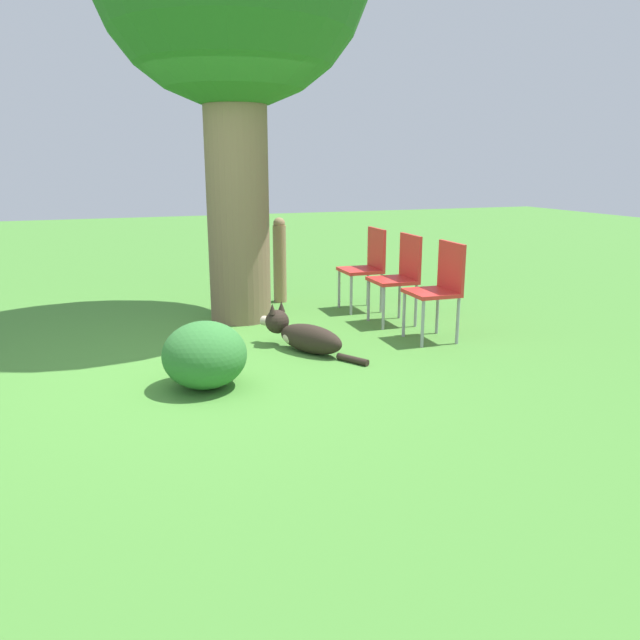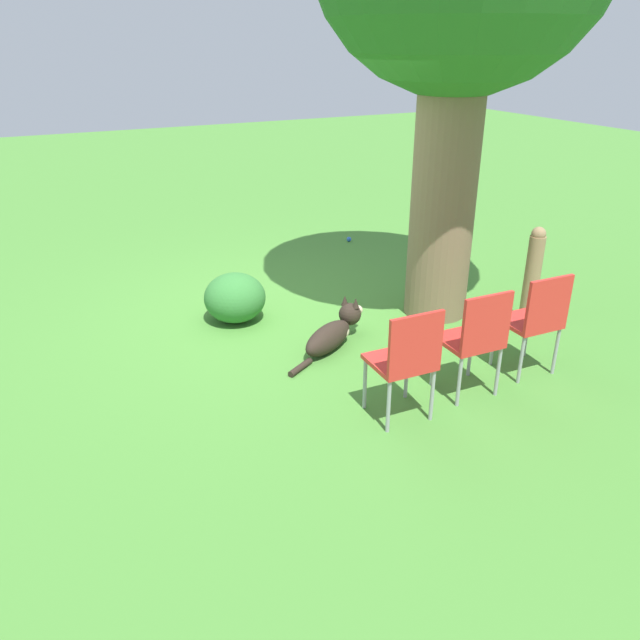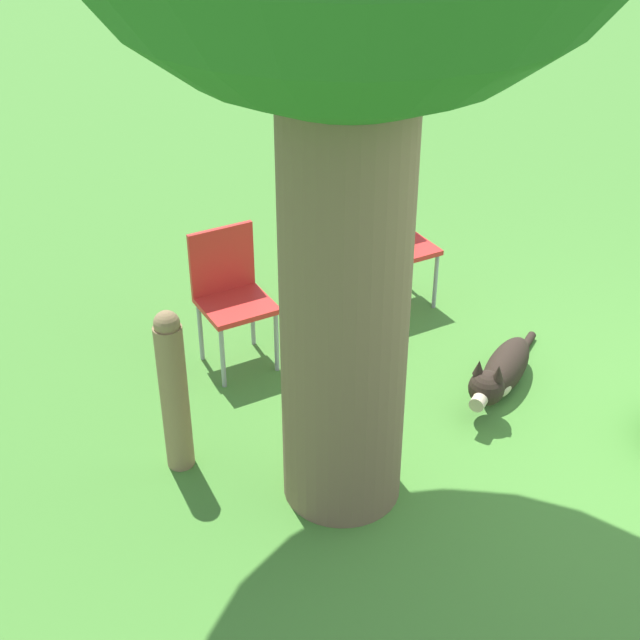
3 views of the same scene
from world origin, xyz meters
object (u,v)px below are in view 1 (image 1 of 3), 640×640
(dog, at_px, (302,335))
(red_chair_2, at_px, (367,263))
(fence_post, at_px, (280,260))
(red_chair_0, at_px, (440,284))
(red_chair_1, at_px, (400,272))

(dog, distance_m, red_chair_2, 1.80)
(fence_post, bearing_deg, red_chair_0, -66.25)
(red_chair_0, xyz_separation_m, red_chair_1, (-0.06, 0.69, 0.00))
(fence_post, distance_m, red_chair_0, 2.30)
(red_chair_0, distance_m, red_chair_2, 1.38)
(red_chair_0, xyz_separation_m, red_chair_2, (-0.12, 1.37, 0.00))
(red_chair_0, bearing_deg, fence_post, -64.74)
(red_chair_1, bearing_deg, red_chair_0, 96.43)
(fence_post, xyz_separation_m, red_chair_0, (0.93, -2.10, 0.02))
(fence_post, height_order, red_chair_2, fence_post)
(red_chair_2, bearing_deg, red_chair_0, 96.43)
(dog, height_order, red_chair_0, red_chair_0)
(red_chair_0, bearing_deg, red_chair_1, -83.57)
(red_chair_2, bearing_deg, fence_post, -40.65)
(fence_post, distance_m, red_chair_1, 1.66)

